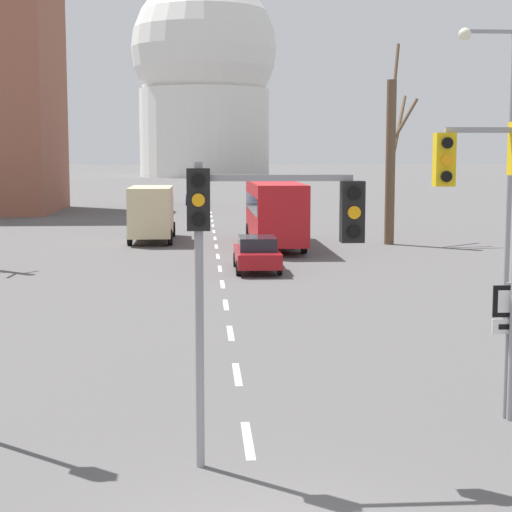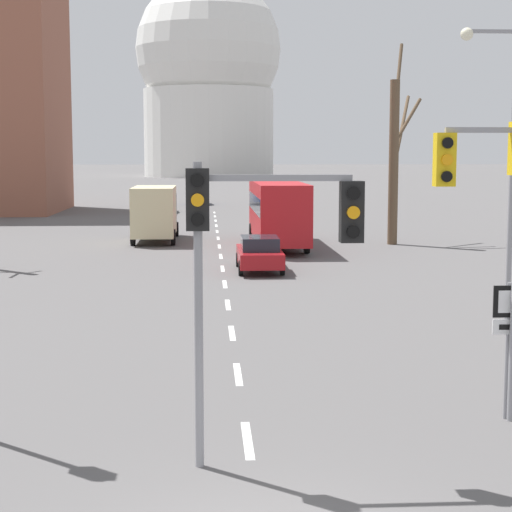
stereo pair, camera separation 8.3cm
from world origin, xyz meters
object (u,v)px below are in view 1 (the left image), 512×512
sedan_near_left (159,203)px  sedan_near_right (195,196)px  city_bus (275,209)px  traffic_signal_centre_tall (253,236)px  sedan_mid_centre (257,253)px  traffic_signal_near_right (493,193)px  route_sign_post (508,326)px  delivery_truck (152,212)px  street_lamp_right (501,148)px

sedan_near_left → sedan_near_right: bearing=74.8°
sedan_near_left → city_bus: 28.98m
traffic_signal_centre_tall → sedan_mid_centre: size_ratio=1.06×
traffic_signal_near_right → route_sign_post: 2.53m
city_bus → delivery_truck: city_bus is taller
sedan_near_left → sedan_mid_centre: 37.98m
traffic_signal_centre_tall → route_sign_post: bearing=23.6°
street_lamp_right → sedan_near_right: street_lamp_right is taller
street_lamp_right → delivery_truck: size_ratio=1.18×
traffic_signal_near_right → city_bus: 30.52m
route_sign_post → city_bus: city_bus is taller
traffic_signal_near_right → delivery_truck: 34.81m
street_lamp_right → traffic_signal_centre_tall: bearing=-125.5°
sedan_near_right → city_bus: size_ratio=0.41×
sedan_near_right → city_bus: 39.39m
street_lamp_right → city_bus: size_ratio=0.79×
sedan_near_left → delivery_truck: bearing=-88.0°
street_lamp_right → sedan_mid_centre: (-6.22, 11.99, -4.37)m
sedan_mid_centre → delivery_truck: bearing=111.8°
traffic_signal_centre_tall → sedan_near_left: size_ratio=1.22×
sedan_mid_centre → traffic_signal_near_right: bearing=-81.9°
route_sign_post → sedan_mid_centre: bearing=99.2°
route_sign_post → sedan_mid_centre: route_sign_post is taller
traffic_signal_near_right → traffic_signal_centre_tall: bearing=-155.7°
traffic_signal_centre_tall → street_lamp_right: street_lamp_right is taller
sedan_mid_centre → traffic_signal_centre_tall: bearing=-93.8°
traffic_signal_near_right → sedan_mid_centre: bearing=98.1°
street_lamp_right → sedan_near_left: street_lamp_right is taller
traffic_signal_near_right → sedan_near_right: size_ratio=1.27×
traffic_signal_centre_tall → sedan_mid_centre: 23.11m
route_sign_post → city_bus: 30.34m
traffic_signal_near_right → traffic_signal_centre_tall: traffic_signal_near_right is taller
street_lamp_right → sedan_near_left: (-12.23, 49.49, -4.32)m
route_sign_post → sedan_mid_centre: (-3.35, 20.73, -1.01)m
route_sign_post → street_lamp_right: 9.79m
route_sign_post → sedan_near_right: route_sign_post is taller
sedan_near_left → street_lamp_right: bearing=-76.1°
city_bus → street_lamp_right: bearing=-77.8°
traffic_signal_centre_tall → sedan_near_right: traffic_signal_centre_tall is taller
sedan_near_left → city_bus: (7.58, -27.94, 1.23)m
route_sign_post → city_bus: size_ratio=0.24×
sedan_mid_centre → street_lamp_right: bearing=-62.6°
traffic_signal_centre_tall → traffic_signal_near_right: bearing=24.3°
traffic_signal_near_right → traffic_signal_centre_tall: 4.96m
street_lamp_right → sedan_near_right: bearing=98.6°
sedan_mid_centre → sedan_near_right: bearing=93.5°
route_sign_post → sedan_mid_centre: 21.03m
sedan_near_left → delivery_truck: size_ratio=0.55×
traffic_signal_near_right → street_lamp_right: street_lamp_right is taller
street_lamp_right → sedan_mid_centre: street_lamp_right is taller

